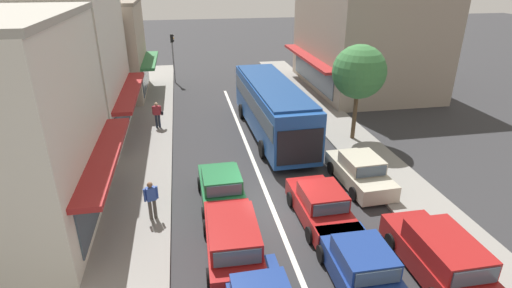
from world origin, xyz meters
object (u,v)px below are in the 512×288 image
Objects in this scene: sedan_behind_bus_mid at (362,268)px; parked_sedan_kerb_second at (360,172)px; sedan_queue_gap_filler at (222,189)px; street_tree_right at (359,72)px; sedan_queue_far_back at (321,206)px; wagon_adjacent_lane_trail at (233,240)px; pedestrian_with_handbag_near at (157,113)px; traffic_light_downstreet at (173,50)px; parked_wagon_kerb_front at (440,256)px; pedestrian_browsing_midblock at (151,198)px; city_bus at (272,105)px.

sedan_behind_bus_mid is 0.99× the size of parked_sedan_kerb_second.
sedan_queue_gap_filler and sedan_behind_bus_mid have the same top height.
parked_sedan_kerb_second is 0.77× the size of street_tree_right.
wagon_adjacent_lane_trail is (-3.73, -1.58, 0.08)m from sedan_queue_far_back.
traffic_light_downstreet is at bearing 84.85° from pedestrian_with_handbag_near.
parked_wagon_kerb_front is at bearing -52.78° from sedan_queue_far_back.
pedestrian_browsing_midblock is at bearing -171.99° from parked_sedan_kerb_second.
street_tree_right is at bearing 68.17° from sedan_behind_bus_mid.
city_bus is 9.23m from sedan_queue_far_back.
street_tree_right is (8.29, 9.13, 3.30)m from wagon_adjacent_lane_trail.
sedan_queue_gap_filler is 0.76× the size of street_tree_right.
pedestrian_browsing_midblock is at bearing -150.13° from street_tree_right.
sedan_behind_bus_mid is 2.58× the size of pedestrian_with_handbag_near.
parked_wagon_kerb_front is at bearing -89.71° from parked_sedan_kerb_second.
pedestrian_browsing_midblock is (-6.55, 1.16, 0.40)m from sedan_queue_far_back.
sedan_behind_bus_mid is at bearing -65.53° from pedestrian_with_handbag_near.
pedestrian_browsing_midblock reaches higher than sedan_behind_bus_mid.
traffic_light_downstreet is (-5.76, 13.44, 0.97)m from city_bus.
pedestrian_with_handbag_near is at bearing 136.91° from parked_sedan_kerb_second.
city_bus is 2.59× the size of sedan_behind_bus_mid.
sedan_queue_gap_filler is 2.59× the size of pedestrian_browsing_midblock.
sedan_queue_gap_filler is at bearing 16.96° from pedestrian_browsing_midblock.
pedestrian_with_handbag_near reaches higher than parked_wagon_kerb_front.
wagon_adjacent_lane_trail is (-3.77, -10.73, -1.14)m from city_bus.
sedan_queue_far_back is (-0.05, -9.14, -1.22)m from city_bus.
parked_sedan_kerb_second is at bearing 42.10° from sedan_queue_far_back.
sedan_queue_gap_filler is 0.99× the size of parked_sedan_kerb_second.
traffic_light_downstreet reaches higher than wagon_adjacent_lane_trail.
wagon_adjacent_lane_trail is at bearing -90.06° from sedan_queue_gap_filler.
sedan_queue_gap_filler is 20.77m from traffic_light_downstreet.
sedan_queue_far_back is at bearing -59.28° from pedestrian_with_handbag_near.
pedestrian_browsing_midblock is at bearing -89.02° from pedestrian_with_handbag_near.
traffic_light_downstreet is at bearing 107.91° from parked_wagon_kerb_front.
city_bus is at bearing 160.51° from street_tree_right.
sedan_behind_bus_mid is (3.80, -5.67, 0.00)m from sedan_queue_gap_filler.
parked_wagon_kerb_front is (2.72, -12.79, -1.14)m from city_bus.
parked_wagon_kerb_front is 2.76× the size of pedestrian_browsing_midblock.
parked_sedan_kerb_second is 2.61× the size of pedestrian_with_handbag_near.
parked_sedan_kerb_second is at bearing 32.11° from wagon_adjacent_lane_trail.
sedan_behind_bus_mid is at bearing -89.84° from city_bus.
parked_wagon_kerb_front is at bearing -72.09° from traffic_light_downstreet.
sedan_behind_bus_mid is at bearing -88.72° from sedan_queue_far_back.
street_tree_right is 13.16m from pedestrian_browsing_midblock.
sedan_queue_gap_filler is at bearing 123.86° from sedan_behind_bus_mid.
city_bus is 2.42× the size of parked_wagon_kerb_front.
street_tree_right is (1.83, 5.08, 3.39)m from parked_sedan_kerb_second.
sedan_queue_far_back is 1.01× the size of traffic_light_downstreet.
parked_wagon_kerb_front is 0.81× the size of street_tree_right.
parked_sedan_kerb_second is (2.69, -6.67, -1.22)m from city_bus.
parked_sedan_kerb_second is at bearing 90.29° from parked_wagon_kerb_front.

